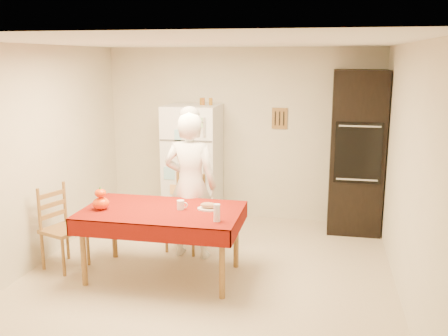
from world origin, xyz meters
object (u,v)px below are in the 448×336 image
(seated_woman, at_px, (191,185))
(wine_glass, at_px, (217,213))
(pumpkin_lower, at_px, (101,203))
(dining_table, at_px, (162,216))
(refrigerator, at_px, (193,164))
(chair_far, at_px, (187,209))
(coffee_mug, at_px, (181,205))
(bread_plate, at_px, (209,209))
(oven_cabinet, at_px, (357,152))
(chair_left, at_px, (60,224))

(seated_woman, bearing_deg, wine_glass, 123.01)
(pumpkin_lower, bearing_deg, dining_table, 11.26)
(refrigerator, height_order, chair_far, refrigerator)
(refrigerator, distance_m, seated_woman, 1.33)
(dining_table, xyz_separation_m, coffee_mug, (0.20, 0.04, 0.12))
(pumpkin_lower, relative_size, wine_glass, 1.02)
(bread_plate, bearing_deg, oven_cabinet, 49.13)
(dining_table, bearing_deg, wine_glass, -21.93)
(oven_cabinet, height_order, dining_table, oven_cabinet)
(refrigerator, bearing_deg, coffee_mug, -78.93)
(bread_plate, bearing_deg, seated_woman, 122.81)
(chair_far, height_order, pumpkin_lower, chair_far)
(wine_glass, bearing_deg, oven_cabinet, 56.94)
(dining_table, relative_size, coffee_mug, 17.00)
(dining_table, relative_size, chair_left, 1.79)
(oven_cabinet, xyz_separation_m, chair_far, (-2.07, -1.10, -0.59))
(oven_cabinet, distance_m, dining_table, 2.91)
(pumpkin_lower, height_order, wine_glass, wine_glass)
(oven_cabinet, distance_m, bread_plate, 2.49)
(refrigerator, height_order, dining_table, refrigerator)
(coffee_mug, bearing_deg, pumpkin_lower, -168.65)
(oven_cabinet, relative_size, seated_woman, 1.26)
(chair_left, distance_m, coffee_mug, 1.45)
(chair_left, bearing_deg, seated_woman, -46.33)
(coffee_mug, bearing_deg, chair_left, -179.08)
(chair_far, height_order, coffee_mug, chair_far)
(refrigerator, bearing_deg, dining_table, -84.93)
(seated_woman, bearing_deg, refrigerator, -73.11)
(oven_cabinet, relative_size, coffee_mug, 22.00)
(refrigerator, xyz_separation_m, bread_plate, (0.66, -1.82, -0.08))
(oven_cabinet, distance_m, coffee_mug, 2.72)
(chair_far, bearing_deg, coffee_mug, -69.56)
(bread_plate, bearing_deg, chair_far, 120.57)
(chair_left, bearing_deg, refrigerator, -9.31)
(chair_left, height_order, coffee_mug, chair_left)
(chair_far, distance_m, chair_left, 1.52)
(refrigerator, relative_size, chair_left, 1.79)
(coffee_mug, xyz_separation_m, wine_glass, (0.47, -0.31, 0.04))
(chair_far, xyz_separation_m, wine_glass, (0.62, -1.12, 0.34))
(chair_far, bearing_deg, pumpkin_lower, -115.03)
(chair_left, height_order, pumpkin_lower, chair_left)
(chair_far, xyz_separation_m, coffee_mug, (0.16, -0.82, 0.30))
(chair_far, xyz_separation_m, bread_plate, (0.45, -0.77, 0.26))
(coffee_mug, bearing_deg, dining_table, -168.33)
(oven_cabinet, bearing_deg, chair_left, -149.81)
(chair_left, relative_size, bread_plate, 3.96)
(refrigerator, bearing_deg, chair_far, -78.78)
(seated_woman, relative_size, coffee_mug, 17.52)
(refrigerator, xyz_separation_m, pumpkin_lower, (-0.47, -2.04, -0.02))
(refrigerator, xyz_separation_m, chair_left, (-1.06, -1.89, -0.34))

